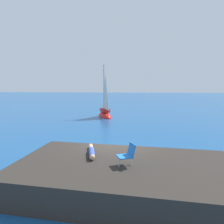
# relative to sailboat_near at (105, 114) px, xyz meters

# --- Properties ---
(ground_plane) EXTENTS (160.00, 160.00, 0.00)m
(ground_plane) POSITION_rel_sailboat_near_xyz_m (2.24, -14.01, -0.36)
(ground_plane) COLOR navy
(shore_ledge) EXTENTS (8.50, 5.23, 1.02)m
(shore_ledge) POSITION_rel_sailboat_near_xyz_m (2.76, -16.73, 0.15)
(shore_ledge) COLOR #2D2823
(shore_ledge) RESTS_ON ground
(boulder_seaward) EXTENTS (1.06, 1.14, 0.66)m
(boulder_seaward) POSITION_rel_sailboat_near_xyz_m (1.35, -14.61, -0.36)
(boulder_seaward) COLOR #2D2326
(boulder_seaward) RESTS_ON ground
(boulder_inland) EXTENTS (1.03, 1.20, 0.62)m
(boulder_inland) POSITION_rel_sailboat_near_xyz_m (0.20, -14.54, -0.36)
(boulder_inland) COLOR #322C25
(boulder_inland) RESTS_ON ground
(sailboat_near) EXTENTS (2.46, 3.71, 6.70)m
(sailboat_near) POSITION_rel_sailboat_near_xyz_m (0.00, 0.00, 0.00)
(sailboat_near) COLOR red
(sailboat_near) RESTS_ON ground
(person_sunbather) EXTENTS (0.56, 1.74, 0.25)m
(person_sunbather) POSITION_rel_sailboat_near_xyz_m (1.39, -15.92, 0.77)
(person_sunbather) COLOR #334CB2
(person_sunbather) RESTS_ON shore_ledge
(beach_chair) EXTENTS (0.73, 0.67, 0.80)m
(beach_chair) POSITION_rel_sailboat_near_xyz_m (2.89, -16.94, 1.10)
(beach_chair) COLOR blue
(beach_chair) RESTS_ON shore_ledge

